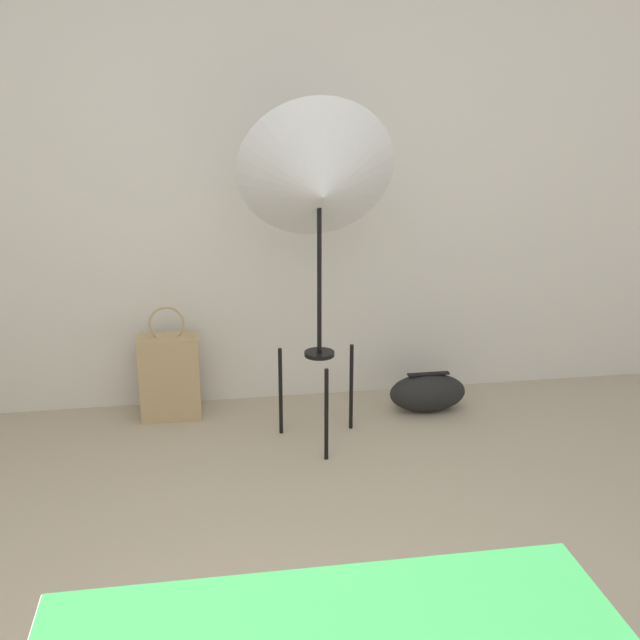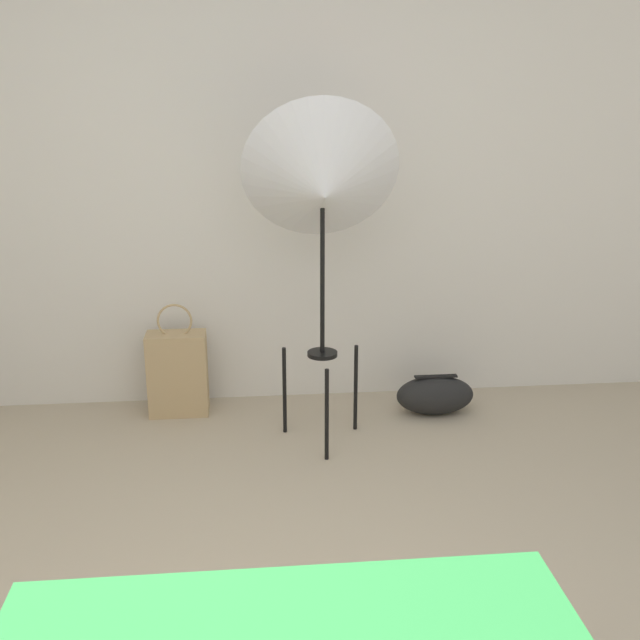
% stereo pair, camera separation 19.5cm
% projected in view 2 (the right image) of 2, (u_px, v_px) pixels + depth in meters
% --- Properties ---
extents(wall_back, '(8.00, 0.05, 2.60)m').
position_uv_depth(wall_back, '(241.00, 167.00, 3.94)').
color(wall_back, silver).
rests_on(wall_back, ground_plane).
extents(photo_umbrella, '(0.75, 0.54, 1.67)m').
position_uv_depth(photo_umbrella, '(323.00, 185.00, 3.40)').
color(photo_umbrella, black).
rests_on(photo_umbrella, ground_plane).
extents(tote_bag, '(0.32, 0.17, 0.62)m').
position_uv_depth(tote_bag, '(178.00, 373.00, 4.02)').
color(tote_bag, tan).
rests_on(tote_bag, ground_plane).
extents(duffel_bag, '(0.42, 0.21, 0.22)m').
position_uv_depth(duffel_bag, '(435.00, 395.00, 4.05)').
color(duffel_bag, black).
rests_on(duffel_bag, ground_plane).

